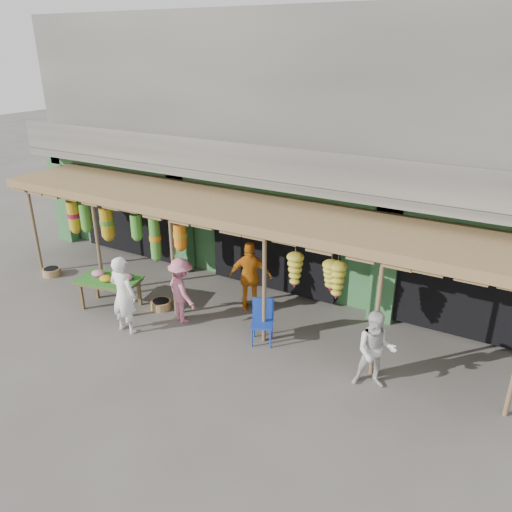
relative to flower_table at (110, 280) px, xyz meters
The scene contains 12 objects.
ground 3.30m from the flower_table, 13.06° to the left, with size 80.00×80.00×0.00m, color #514C47.
building 6.93m from the flower_table, 60.76° to the left, with size 16.40×6.80×7.00m.
awning 3.82m from the flower_table, 27.06° to the left, with size 14.00×2.70×2.79m.
flower_table is the anchor object (origin of this frame).
blue_chair 4.13m from the flower_table, ahead, with size 0.63×0.64×1.00m.
basket_left 3.03m from the flower_table, behind, with size 0.50×0.50×0.21m, color brown.
basket_mid 1.41m from the flower_table, 25.46° to the left, with size 0.53×0.53×0.20m, color olive.
basket_right 1.41m from the flower_table, 25.96° to the left, with size 0.45×0.45×0.20m, color #AA824F.
person_front 1.34m from the flower_table, 31.60° to the right, with size 0.68×0.45×1.88m, color white.
person_right 6.77m from the flower_table, ahead, with size 0.79×0.61×1.62m, color beige.
person_vendor 3.54m from the flower_table, 27.58° to the left, with size 1.07×0.44×1.82m, color orange.
person_shopper 2.02m from the flower_table, ahead, with size 1.05×0.60×1.62m, color #C76983.
Camera 1 is at (5.65, -8.69, 6.20)m, focal length 35.00 mm.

